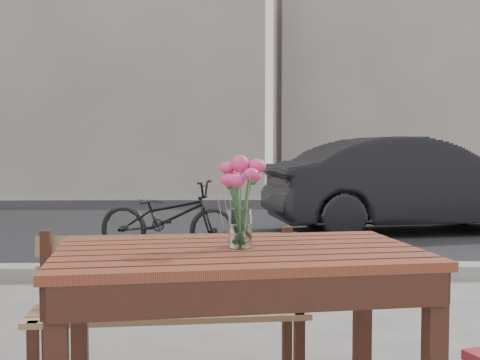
% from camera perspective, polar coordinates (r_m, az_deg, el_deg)
% --- Properties ---
extents(street, '(30.00, 8.12, 0.12)m').
position_cam_1_polar(street, '(7.35, -1.79, -5.66)').
color(street, black).
rests_on(street, ground).
extents(backdrop_buildings, '(15.50, 4.00, 8.00)m').
position_cam_1_polar(backdrop_buildings, '(16.78, -0.90, 11.45)').
color(backdrop_buildings, gray).
rests_on(backdrop_buildings, ground).
extents(main_table, '(1.36, 0.91, 0.78)m').
position_cam_1_polar(main_table, '(2.16, -0.12, -9.91)').
color(main_table, maroon).
rests_on(main_table, ground).
extents(main_bench, '(1.28, 0.48, 0.78)m').
position_cam_1_polar(main_bench, '(2.87, -6.71, -10.48)').
color(main_bench, olive).
rests_on(main_bench, ground).
extents(main_vase, '(0.18, 0.18, 0.33)m').
position_cam_1_polar(main_vase, '(2.14, 0.03, -0.99)').
color(main_vase, white).
rests_on(main_vase, main_table).
extents(parked_car, '(4.07, 1.93, 1.29)m').
position_cam_1_polar(parked_car, '(8.53, 15.90, -0.43)').
color(parked_car, black).
rests_on(parked_car, ground).
extents(bicycle, '(1.60, 0.84, 0.80)m').
position_cam_1_polar(bicycle, '(6.53, -6.84, -3.50)').
color(bicycle, black).
rests_on(bicycle, ground).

